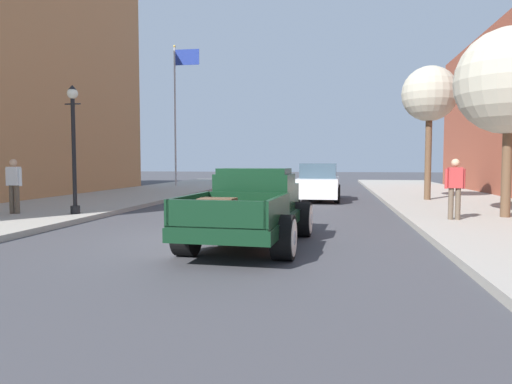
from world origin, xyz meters
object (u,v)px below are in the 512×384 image
pedestrian_sidewalk_right (455,185)px  street_tree_nearest (510,82)px  street_lamp_near (74,139)px  pedestrian_sidewalk_left (14,183)px  hotrod_truck_dark_green (254,207)px  flagpole (178,100)px  street_tree_second (430,95)px  car_background_white (319,183)px

pedestrian_sidewalk_right → street_tree_nearest: street_tree_nearest is taller
street_lamp_near → pedestrian_sidewalk_right: bearing=1.8°
pedestrian_sidewalk_left → street_tree_nearest: street_tree_nearest is taller
hotrod_truck_dark_green → street_tree_nearest: bearing=35.0°
pedestrian_sidewalk_right → flagpole: (-13.36, 16.39, 4.68)m
street_tree_nearest → street_tree_second: (-0.98, 6.08, 0.50)m
car_background_white → pedestrian_sidewalk_right: pedestrian_sidewalk_right is taller
pedestrian_sidewalk_right → street_lamp_near: street_lamp_near is taller
street_tree_nearest → street_tree_second: 6.18m
pedestrian_sidewalk_right → street_tree_nearest: 3.39m
car_background_white → hotrod_truck_dark_green: bearing=-95.0°
hotrod_truck_dark_green → pedestrian_sidewalk_left: (-7.87, 3.01, 0.33)m
pedestrian_sidewalk_left → pedestrian_sidewalk_right: (12.75, 0.65, 0.00)m
pedestrian_sidewalk_left → car_background_white: bearing=42.7°
car_background_white → street_lamp_near: size_ratio=1.13×
pedestrian_sidewalk_right → street_tree_second: bearing=85.1°
pedestrian_sidewalk_right → street_tree_second: size_ratio=0.30×
street_tree_second → pedestrian_sidewalk_left: bearing=-150.3°
car_background_white → flagpole: bearing=136.8°
street_lamp_near → hotrod_truck_dark_green: bearing=-28.7°
street_tree_nearest → street_tree_second: size_ratio=0.97×
street_lamp_near → street_tree_second: 13.80m
street_lamp_near → street_tree_nearest: street_tree_nearest is taller
street_tree_second → hotrod_truck_dark_green: bearing=-117.3°
car_background_white → street_lamp_near: (-7.04, -7.86, 1.62)m
car_background_white → street_tree_second: size_ratio=0.79×
pedestrian_sidewalk_right → street_lamp_near: (-10.94, -0.35, 1.30)m
pedestrian_sidewalk_left → flagpole: bearing=92.1°
car_background_white → pedestrian_sidewalk_left: 12.04m
car_background_white → flagpole: size_ratio=0.47×
street_tree_second → street_tree_nearest: bearing=-80.8°
street_lamp_near → car_background_white: bearing=48.1°
hotrod_truck_dark_green → street_tree_second: 12.50m
hotrod_truck_dark_green → street_tree_second: (5.48, 10.61, 3.70)m
hotrod_truck_dark_green → street_tree_second: street_tree_second is taller
pedestrian_sidewalk_right → street_tree_second: 7.74m
car_background_white → flagpole: 13.90m
street_lamp_near → street_tree_second: (11.54, 7.29, 2.07)m
street_tree_nearest → street_tree_second: street_tree_second is taller
street_lamp_near → flagpole: flagpole is taller
flagpole → street_tree_nearest: (14.94, -15.52, -1.82)m
street_lamp_near → street_tree_nearest: size_ratio=0.73×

